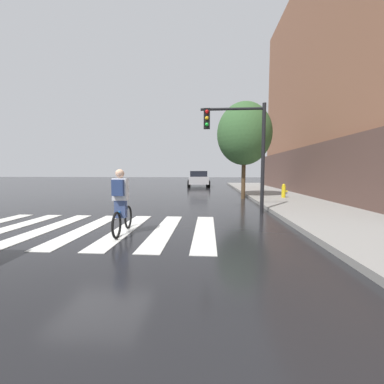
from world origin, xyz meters
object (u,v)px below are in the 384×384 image
object	(u,v)px
cyclist	(121,202)
street_tree_near	(244,134)
traffic_light_near	(241,139)
fire_hydrant	(284,191)
sedan_mid	(199,179)

from	to	relation	value
cyclist	street_tree_near	xyz separation A→B (m)	(4.34, 8.56, 2.99)
cyclist	traffic_light_near	distance (m)	5.30
traffic_light_near	fire_hydrant	bearing A→B (deg)	55.86
cyclist	street_tree_near	distance (m)	10.05
sedan_mid	street_tree_near	bearing A→B (deg)	-73.91
cyclist	sedan_mid	bearing A→B (deg)	86.43
traffic_light_near	fire_hydrant	size ratio (longest dim) A/B	5.38
cyclist	traffic_light_near	size ratio (longest dim) A/B	0.41
sedan_mid	traffic_light_near	size ratio (longest dim) A/B	1.17
fire_hydrant	street_tree_near	world-z (taller)	street_tree_near
fire_hydrant	sedan_mid	bearing A→B (deg)	114.66
sedan_mid	traffic_light_near	bearing A→B (deg)	-81.84
street_tree_near	traffic_light_near	bearing A→B (deg)	-99.31
traffic_light_near	fire_hydrant	world-z (taller)	traffic_light_near
traffic_light_near	street_tree_near	xyz separation A→B (m)	(0.84, 5.13, 0.97)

